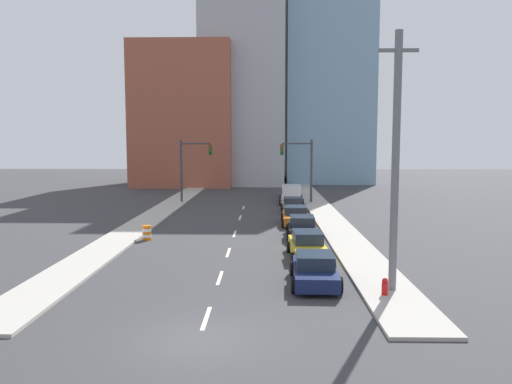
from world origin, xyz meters
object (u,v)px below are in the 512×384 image
sedan_orange (295,216)px  sedan_tan (293,206)px  traffic_signal_right (303,163)px  fire_hydrant (385,288)px  sedan_navy (315,270)px  utility_pole_right_near (396,162)px  box_truck_gray (291,195)px  sedan_yellow (307,246)px  traffic_barrel (147,233)px  sedan_blue (290,191)px  traffic_signal_left (189,163)px  sedan_black (302,228)px

sedan_orange → sedan_tan: size_ratio=1.13×
traffic_signal_right → fire_hydrant: size_ratio=7.82×
fire_hydrant → sedan_navy: size_ratio=0.19×
utility_pole_right_near → box_truck_gray: 31.02m
sedan_yellow → sedan_orange: 11.16m
traffic_barrel → sedan_orange: bearing=32.6°
traffic_barrel → sedan_navy: size_ratio=0.21×
traffic_barrel → box_truck_gray: bearing=62.1°
traffic_signal_right → sedan_tan: bearing=-101.3°
sedan_tan → sedan_blue: size_ratio=1.00×
traffic_barrel → fire_hydrant: traffic_barrel is taller
sedan_tan → traffic_barrel: bearing=-129.3°
fire_hydrant → sedan_orange: (-2.55, 18.18, 0.23)m
traffic_signal_left → sedan_black: (10.31, -18.58, -3.49)m
traffic_signal_right → sedan_black: size_ratio=1.47×
sedan_yellow → sedan_navy: bearing=-93.4°
traffic_signal_right → traffic_barrel: 23.12m
traffic_signal_left → sedan_navy: size_ratio=1.47×
utility_pole_right_near → sedan_tan: bearing=96.9°
utility_pole_right_near → sedan_tan: (-2.89, 23.75, -4.90)m
sedan_navy → sedan_tan: (0.25, 22.56, -0.02)m
sedan_black → traffic_signal_left: bearing=120.7°
sedan_blue → sedan_black: bearing=-90.3°
traffic_signal_right → sedan_orange: (-1.54, -13.33, -3.50)m
traffic_barrel → traffic_signal_left: bearing=90.6°
traffic_signal_left → utility_pole_right_near: 33.50m
fire_hydrant → sedan_black: bearing=100.6°
utility_pole_right_near → sedan_black: (-2.90, 12.17, -4.87)m
traffic_signal_left → box_truck_gray: bearing=-1.1°
sedan_yellow → box_truck_gray: box_truck_gray is taller
fire_hydrant → sedan_blue: sedan_blue is taller
sedan_navy → sedan_yellow: bearing=90.9°
traffic_barrel → sedan_orange: sedan_orange is taller
traffic_signal_right → sedan_black: (-1.42, -18.58, -3.49)m
utility_pole_right_near → traffic_barrel: utility_pole_right_near is taller
fire_hydrant → sedan_orange: sedan_orange is taller
traffic_signal_left → sedan_tan: bearing=-34.1°
sedan_orange → sedan_blue: 19.40m
fire_hydrant → sedan_navy: 3.30m
traffic_barrel → sedan_yellow: size_ratio=0.21×
traffic_signal_left → sedan_orange: 17.13m
traffic_signal_left → fire_hydrant: (12.73, -31.50, -3.73)m
fire_hydrant → sedan_navy: (-2.65, 1.95, 0.23)m
traffic_signal_right → sedan_black: 18.96m
box_truck_gray → sedan_blue: box_truck_gray is taller
sedan_orange → sedan_blue: size_ratio=1.13×
utility_pole_right_near → box_truck_gray: size_ratio=1.74×
traffic_signal_left → sedan_yellow: size_ratio=1.42×
sedan_blue → sedan_navy: bearing=-90.4°
traffic_barrel → sedan_black: 10.17m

